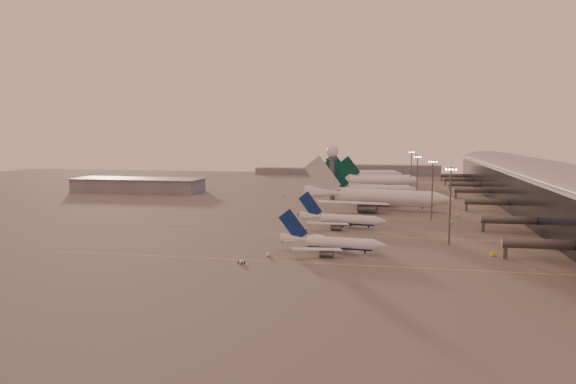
# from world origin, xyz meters

# --- Properties ---
(ground) EXTENTS (700.00, 700.00, 0.00)m
(ground) POSITION_xyz_m (0.00, 0.00, 0.00)
(ground) COLOR #504E4E
(ground) RESTS_ON ground
(taxiway_markings) EXTENTS (180.00, 185.25, 0.02)m
(taxiway_markings) POSITION_xyz_m (30.00, 56.00, 0.01)
(taxiway_markings) COLOR #E7DF51
(taxiway_markings) RESTS_ON ground
(terminal) EXTENTS (57.00, 362.00, 23.04)m
(terminal) POSITION_xyz_m (107.88, 110.09, 10.52)
(terminal) COLOR black
(terminal) RESTS_ON ground
(hangar) EXTENTS (82.00, 27.00, 8.50)m
(hangar) POSITION_xyz_m (-120.00, 140.00, 4.32)
(hangar) COLOR slate
(hangar) RESTS_ON ground
(radar_tower) EXTENTS (6.40, 6.40, 31.10)m
(radar_tower) POSITION_xyz_m (5.00, 120.00, 20.95)
(radar_tower) COLOR #4E5155
(radar_tower) RESTS_ON ground
(mast_a) EXTENTS (3.60, 0.56, 25.00)m
(mast_a) POSITION_xyz_m (58.00, 0.00, 13.74)
(mast_a) COLOR #4E5155
(mast_a) RESTS_ON ground
(mast_b) EXTENTS (3.60, 0.56, 25.00)m
(mast_b) POSITION_xyz_m (55.00, 55.00, 13.74)
(mast_b) COLOR #4E5155
(mast_b) RESTS_ON ground
(mast_c) EXTENTS (3.60, 0.56, 25.00)m
(mast_c) POSITION_xyz_m (50.00, 110.00, 13.74)
(mast_c) COLOR #4E5155
(mast_c) RESTS_ON ground
(mast_d) EXTENTS (3.60, 0.56, 25.00)m
(mast_d) POSITION_xyz_m (48.00, 200.00, 13.74)
(mast_d) COLOR #4E5155
(mast_d) RESTS_ON ground
(distant_horizon) EXTENTS (165.00, 37.50, 9.00)m
(distant_horizon) POSITION_xyz_m (2.62, 325.14, 3.89)
(distant_horizon) COLOR slate
(distant_horizon) RESTS_ON ground
(narrowbody_near) EXTENTS (32.72, 26.01, 12.79)m
(narrowbody_near) POSITION_xyz_m (23.04, -20.67, 2.59)
(narrowbody_near) COLOR white
(narrowbody_near) RESTS_ON ground
(narrowbody_mid) EXTENTS (34.14, 27.02, 13.43)m
(narrowbody_mid) POSITION_xyz_m (20.75, 26.28, 2.72)
(narrowbody_mid) COLOR white
(narrowbody_mid) RESTS_ON ground
(widebody_white) EXTENTS (71.34, 56.63, 25.35)m
(widebody_white) POSITION_xyz_m (31.02, 82.95, 4.40)
(widebody_white) COLOR white
(widebody_white) RESTS_ON ground
(greentail_a) EXTENTS (52.38, 41.70, 19.56)m
(greentail_a) POSITION_xyz_m (26.20, 130.83, 3.45)
(greentail_a) COLOR white
(greentail_a) RESTS_ON ground
(greentail_b) EXTENTS (61.48, 49.31, 22.43)m
(greentail_b) POSITION_xyz_m (22.90, 186.72, 3.96)
(greentail_b) COLOR white
(greentail_b) RESTS_ON ground
(greentail_c) EXTENTS (56.79, 45.56, 20.71)m
(greentail_c) POSITION_xyz_m (26.36, 218.09, 3.66)
(greentail_c) COLOR white
(greentail_c) RESTS_ON ground
(greentail_d) EXTENTS (59.33, 47.30, 22.02)m
(greentail_d) POSITION_xyz_m (13.29, 257.28, 3.89)
(greentail_d) COLOR white
(greentail_d) RESTS_ON ground
(gsv_truck_a) EXTENTS (5.33, 4.68, 2.12)m
(gsv_truck_a) POSITION_xyz_m (5.77, -28.90, 1.08)
(gsv_truck_a) COLOR white
(gsv_truck_a) RESTS_ON ground
(gsv_tug_near) EXTENTS (2.88, 3.63, 0.90)m
(gsv_tug_near) POSITION_xyz_m (0.64, -39.83, 0.47)
(gsv_tug_near) COLOR white
(gsv_tug_near) RESTS_ON ground
(gsv_catering_a) EXTENTS (5.54, 3.79, 4.17)m
(gsv_catering_a) POSITION_xyz_m (69.29, -15.45, 2.08)
(gsv_catering_a) COLOR yellow
(gsv_catering_a) RESTS_ON ground
(gsv_tug_mid) EXTENTS (4.31, 4.15, 1.07)m
(gsv_tug_mid) POSITION_xyz_m (7.79, 15.73, 0.55)
(gsv_tug_mid) COLOR white
(gsv_tug_mid) RESTS_ON ground
(gsv_truck_b) EXTENTS (5.91, 2.80, 2.30)m
(gsv_truck_b) POSITION_xyz_m (62.38, 45.58, 1.17)
(gsv_truck_b) COLOR white
(gsv_truck_b) RESTS_ON ground
(gsv_truck_c) EXTENTS (5.42, 3.66, 2.06)m
(gsv_truck_c) POSITION_xyz_m (-1.08, 55.79, 1.05)
(gsv_truck_c) COLOR slate
(gsv_truck_c) RESTS_ON ground
(gsv_catering_b) EXTENTS (5.80, 3.91, 4.38)m
(gsv_catering_b) POSITION_xyz_m (66.33, 66.22, 2.19)
(gsv_catering_b) COLOR yellow
(gsv_catering_b) RESTS_ON ground
(gsv_tug_far) EXTENTS (3.61, 4.40, 1.09)m
(gsv_tug_far) POSITION_xyz_m (19.81, 109.21, 0.56)
(gsv_tug_far) COLOR white
(gsv_tug_far) RESTS_ON ground
(gsv_truck_d) EXTENTS (3.72, 5.51, 2.10)m
(gsv_truck_d) POSITION_xyz_m (-26.21, 135.16, 1.07)
(gsv_truck_d) COLOR white
(gsv_truck_d) RESTS_ON ground
(gsv_tug_hangar) EXTENTS (3.88, 3.14, 0.96)m
(gsv_tug_hangar) POSITION_xyz_m (45.53, 159.23, 0.50)
(gsv_tug_hangar) COLOR white
(gsv_tug_hangar) RESTS_ON ground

